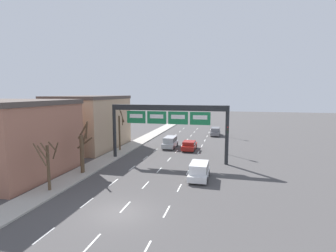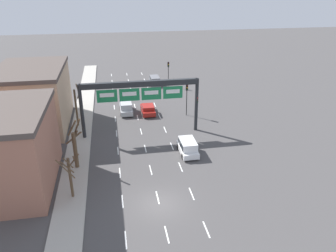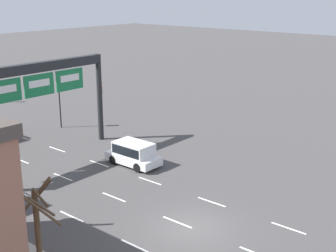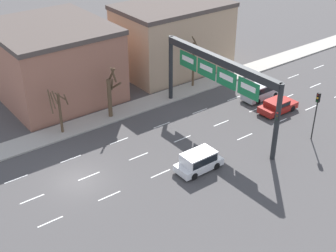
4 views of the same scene
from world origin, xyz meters
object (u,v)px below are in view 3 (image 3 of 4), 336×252
at_px(sign_gantry, 20,85).
at_px(suv_white, 134,152).
at_px(traffic_light_mid_block, 101,100).
at_px(traffic_light_far_end, 59,91).
at_px(tree_bare_third, 39,223).

bearing_deg(sign_gantry, suv_white, -52.86).
bearing_deg(traffic_light_mid_block, traffic_light_far_end, 90.75).
height_order(sign_gantry, tree_bare_third, sign_gantry).
distance_m(traffic_light_mid_block, tree_bare_third, 19.96).
distance_m(traffic_light_far_end, tree_bare_third, 23.79).
xyz_separation_m(sign_gantry, tree_bare_third, (-7.80, -12.84, -3.17)).
bearing_deg(traffic_light_far_end, tree_bare_third, -129.67).
bearing_deg(tree_bare_third, suv_white, 27.44).
xyz_separation_m(traffic_light_mid_block, tree_bare_third, (-15.25, -12.85, -0.76)).
distance_m(sign_gantry, traffic_light_mid_block, 7.83).
distance_m(suv_white, traffic_light_mid_block, 7.29).
height_order(sign_gantry, traffic_light_far_end, sign_gantry).
xyz_separation_m(sign_gantry, suv_white, (4.78, -6.31, -4.88)).
height_order(sign_gantry, traffic_light_mid_block, sign_gantry).
height_order(traffic_light_mid_block, tree_bare_third, traffic_light_mid_block).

